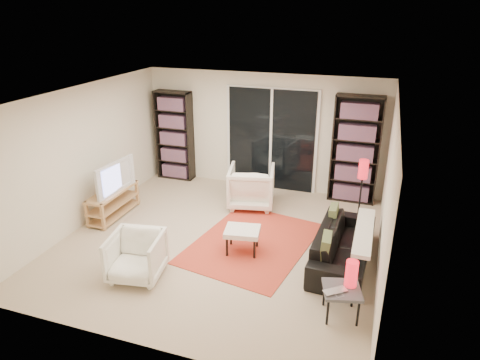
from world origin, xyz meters
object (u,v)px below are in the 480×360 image
(sofa, at_px, (343,245))
(ottoman, at_px, (242,232))
(armchair_front, at_px, (136,256))
(floor_lamp, at_px, (362,177))
(bookshelf_left, at_px, (174,136))
(side_table, at_px, (342,292))
(tv_stand, at_px, (113,203))
(bookshelf_right, at_px, (355,150))
(armchair_back, at_px, (251,187))

(sofa, bearing_deg, ottoman, 101.21)
(armchair_front, relative_size, floor_lamp, 0.61)
(bookshelf_left, xyz_separation_m, ottoman, (2.41, -2.54, -0.63))
(side_table, height_order, floor_lamp, floor_lamp)
(tv_stand, relative_size, floor_lamp, 0.98)
(bookshelf_right, bearing_deg, armchair_front, -125.93)
(ottoman, distance_m, floor_lamp, 2.32)
(armchair_back, height_order, ottoman, armchair_back)
(armchair_back, bearing_deg, floor_lamp, 164.05)
(tv_stand, xyz_separation_m, side_table, (4.27, -1.48, 0.09))
(floor_lamp, bearing_deg, sofa, -95.44)
(sofa, height_order, armchair_back, armchair_back)
(bookshelf_left, xyz_separation_m, armchair_front, (1.20, -3.66, -0.64))
(ottoman, bearing_deg, floor_lamp, 42.90)
(sofa, bearing_deg, floor_lamp, -2.49)
(bookshelf_right, relative_size, armchair_front, 2.86)
(ottoman, height_order, floor_lamp, floor_lamp)
(floor_lamp, bearing_deg, ottoman, -137.10)
(bookshelf_left, height_order, ottoman, bookshelf_left)
(armchair_back, bearing_deg, tv_stand, 16.23)
(bookshelf_left, distance_m, bookshelf_right, 3.85)
(bookshelf_left, relative_size, bookshelf_right, 0.93)
(tv_stand, relative_size, side_table, 2.15)
(side_table, distance_m, floor_lamp, 2.63)
(sofa, height_order, armchair_front, armchair_front)
(bookshelf_right, xyz_separation_m, armchair_front, (-2.65, -3.66, -0.72))
(tv_stand, distance_m, ottoman, 2.68)
(bookshelf_left, distance_m, ottoman, 3.56)
(sofa, xyz_separation_m, armchair_back, (-1.90, 1.45, 0.12))
(armchair_back, height_order, floor_lamp, floor_lamp)
(side_table, bearing_deg, floor_lamp, 89.56)
(armchair_front, bearing_deg, sofa, 16.38)
(bookshelf_left, xyz_separation_m, side_table, (4.04, -3.58, -0.62))
(armchair_front, bearing_deg, floor_lamp, 33.15)
(sofa, relative_size, floor_lamp, 1.58)
(bookshelf_right, height_order, armchair_front, bookshelf_right)
(bookshelf_left, distance_m, floor_lamp, 4.18)
(bookshelf_left, distance_m, armchair_back, 2.29)
(tv_stand, height_order, floor_lamp, floor_lamp)
(tv_stand, height_order, ottoman, tv_stand)
(armchair_front, bearing_deg, bookshelf_left, 98.51)
(bookshelf_right, height_order, side_table, bookshelf_right)
(tv_stand, distance_m, armchair_front, 2.11)
(sofa, bearing_deg, side_table, -172.29)
(bookshelf_right, bearing_deg, floor_lamp, -78.08)
(sofa, distance_m, armchair_back, 2.39)
(armchair_back, bearing_deg, sofa, 130.49)
(tv_stand, xyz_separation_m, armchair_back, (2.27, 1.23, 0.13))
(sofa, bearing_deg, tv_stand, 89.97)
(armchair_front, height_order, side_table, armchair_front)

